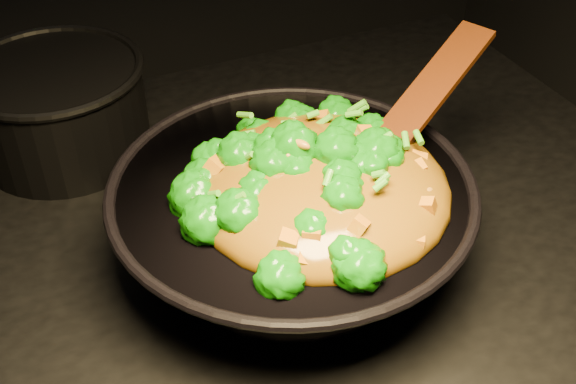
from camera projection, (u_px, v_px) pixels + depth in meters
name	position (u px, v px, depth m)	size (l,w,h in m)	color
wok	(292.00, 224.00, 0.79)	(0.38, 0.38, 0.11)	black
stir_fry	(323.00, 158.00, 0.72)	(0.27, 0.27, 0.09)	#116707
spatula	(411.00, 114.00, 0.78)	(0.28, 0.04, 0.01)	#3B1804
back_pot	(60.00, 109.00, 0.95)	(0.23, 0.23, 0.13)	black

